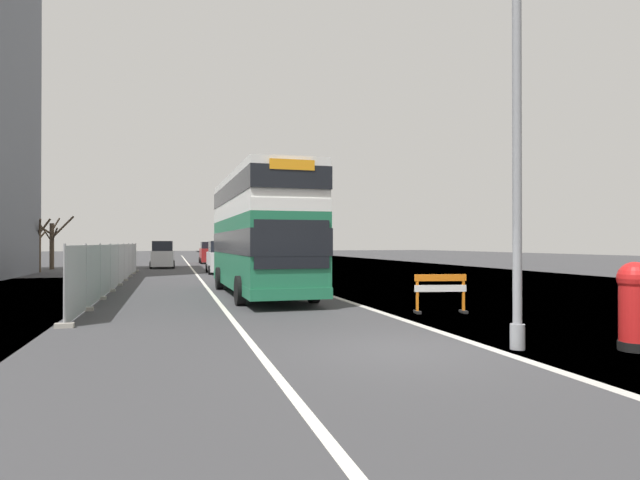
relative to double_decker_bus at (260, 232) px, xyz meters
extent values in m
cube|color=#38383A|center=(1.04, -11.90, -2.60)|extent=(140.00, 280.00, 0.10)
cube|color=#B2AFA8|center=(2.67, -11.90, -2.56)|extent=(0.24, 196.00, 0.01)
cube|color=silver|center=(-1.83, -11.90, -2.56)|extent=(0.16, 168.00, 0.01)
cube|color=#1E6B47|center=(0.00, 0.01, -0.84)|extent=(2.81, 11.15, 2.73)
cube|color=silver|center=(0.00, 0.01, 0.73)|extent=(2.81, 11.15, 0.40)
cube|color=silver|center=(0.00, 0.01, 1.59)|extent=(2.78, 11.04, 1.31)
cube|color=black|center=(0.00, 0.01, -0.43)|extent=(2.83, 11.27, 0.88)
cube|color=black|center=(0.00, 0.01, 1.59)|extent=(2.82, 11.21, 0.72)
cube|color=black|center=(0.12, -5.56, -0.49)|extent=(2.37, 0.11, 1.50)
cube|color=orange|center=(0.12, -5.56, 1.95)|extent=(1.42, 0.09, 0.32)
cube|color=#1E6B47|center=(0.00, 0.01, -2.02)|extent=(2.83, 11.27, 0.36)
cylinder|color=black|center=(-1.21, -3.46, -2.05)|extent=(0.32, 1.01, 1.00)
cylinder|color=black|center=(1.36, -3.41, -2.05)|extent=(0.32, 1.01, 1.00)
cylinder|color=black|center=(-1.35, 3.03, -2.05)|extent=(0.32, 1.01, 1.00)
cylinder|color=black|center=(1.22, 3.09, -2.05)|extent=(0.32, 1.01, 1.00)
cylinder|color=gray|center=(3.14, -12.44, 2.14)|extent=(0.18, 0.18, 9.38)
cylinder|color=gray|center=(3.14, -12.44, -2.30)|extent=(0.29, 0.29, 0.50)
cylinder|color=black|center=(5.28, -13.16, -2.46)|extent=(0.63, 0.63, 0.18)
cylinder|color=red|center=(5.28, -13.16, -1.76)|extent=(0.59, 0.59, 1.22)
sphere|color=red|center=(5.28, -13.16, -1.15)|extent=(0.66, 0.66, 0.66)
cube|color=orange|center=(4.32, -7.08, -1.49)|extent=(1.56, 0.37, 0.20)
cube|color=white|center=(4.32, -7.08, -1.81)|extent=(1.56, 0.37, 0.20)
cube|color=orange|center=(3.62, -6.95, -2.02)|extent=(0.08, 0.08, 1.06)
cube|color=black|center=(3.62, -6.95, -2.51)|extent=(0.22, 0.46, 0.08)
cube|color=orange|center=(5.01, -7.21, -2.02)|extent=(0.08, 0.08, 1.06)
cube|color=black|center=(5.01, -7.21, -2.51)|extent=(0.22, 0.46, 0.08)
cube|color=#A8AAAD|center=(-5.99, -5.44, -1.51)|extent=(0.04, 3.26, 1.98)
cube|color=#A8AAAD|center=(-5.99, -2.04, -1.51)|extent=(0.04, 3.26, 1.98)
cube|color=#A8AAAD|center=(-5.99, 1.36, -1.51)|extent=(0.04, 3.26, 1.98)
cube|color=#A8AAAD|center=(-5.99, 4.76, -1.51)|extent=(0.04, 3.26, 1.98)
cube|color=#A8AAAD|center=(-5.99, 8.16, -1.51)|extent=(0.04, 3.26, 1.98)
cube|color=#A8AAAD|center=(-5.99, 11.56, -1.51)|extent=(0.04, 3.26, 1.98)
cube|color=#A8AAAD|center=(-5.99, 14.96, -1.51)|extent=(0.04, 3.26, 1.98)
cube|color=#A8AAAD|center=(-5.99, 18.36, -1.51)|extent=(0.04, 3.26, 1.98)
cylinder|color=#939699|center=(-5.99, -7.14, -1.51)|extent=(0.06, 0.06, 2.08)
cube|color=gray|center=(-5.99, -7.14, -2.49)|extent=(0.44, 0.20, 0.12)
cylinder|color=#939699|center=(-5.99, -3.74, -1.51)|extent=(0.06, 0.06, 2.08)
cube|color=gray|center=(-5.99, -3.74, -2.49)|extent=(0.44, 0.20, 0.12)
cylinder|color=#939699|center=(-5.99, -0.34, -1.51)|extent=(0.06, 0.06, 2.08)
cube|color=gray|center=(-5.99, -0.34, -2.49)|extent=(0.44, 0.20, 0.12)
cylinder|color=#939699|center=(-5.99, 3.06, -1.51)|extent=(0.06, 0.06, 2.08)
cube|color=gray|center=(-5.99, 3.06, -2.49)|extent=(0.44, 0.20, 0.12)
cylinder|color=#939699|center=(-5.99, 6.46, -1.51)|extent=(0.06, 0.06, 2.08)
cube|color=gray|center=(-5.99, 6.46, -2.49)|extent=(0.44, 0.20, 0.12)
cylinder|color=#939699|center=(-5.99, 9.86, -1.51)|extent=(0.06, 0.06, 2.08)
cube|color=gray|center=(-5.99, 9.86, -2.49)|extent=(0.44, 0.20, 0.12)
cylinder|color=#939699|center=(-5.99, 13.26, -1.51)|extent=(0.06, 0.06, 2.08)
cube|color=gray|center=(-5.99, 13.26, -2.49)|extent=(0.44, 0.20, 0.12)
cylinder|color=#939699|center=(-5.99, 16.66, -1.51)|extent=(0.06, 0.06, 2.08)
cube|color=gray|center=(-5.99, 16.66, -2.49)|extent=(0.44, 0.20, 0.12)
cylinder|color=#939699|center=(-5.99, 20.06, -1.51)|extent=(0.06, 0.06, 2.08)
cube|color=gray|center=(-5.99, 20.06, -2.49)|extent=(0.44, 0.20, 0.12)
cube|color=silver|center=(-0.06, 16.15, -1.73)|extent=(1.88, 4.51, 1.29)
cube|color=black|center=(-0.06, 16.15, -0.70)|extent=(1.73, 2.48, 0.77)
cylinder|color=black|center=(0.88, 17.55, -2.25)|extent=(0.20, 0.60, 0.60)
cylinder|color=black|center=(-1.00, 17.55, -2.25)|extent=(0.20, 0.60, 0.60)
cylinder|color=black|center=(0.88, 14.75, -2.25)|extent=(0.20, 0.60, 0.60)
cylinder|color=black|center=(-1.00, 14.75, -2.25)|extent=(0.20, 0.60, 0.60)
cube|color=silver|center=(-4.19, 25.54, -1.74)|extent=(1.78, 3.90, 1.27)
cube|color=black|center=(-4.19, 25.54, -0.70)|extent=(1.64, 2.14, 0.82)
cylinder|color=black|center=(-3.30, 26.74, -2.25)|extent=(0.20, 0.60, 0.60)
cylinder|color=black|center=(-5.08, 26.74, -2.25)|extent=(0.20, 0.60, 0.60)
cylinder|color=black|center=(-3.30, 24.33, -2.25)|extent=(0.20, 0.60, 0.60)
cylinder|color=black|center=(-5.08, 24.33, -2.25)|extent=(0.20, 0.60, 0.60)
cube|color=maroon|center=(0.31, 35.05, -1.69)|extent=(1.79, 4.43, 1.36)
cube|color=black|center=(0.31, 35.05, -0.67)|extent=(1.65, 2.43, 0.68)
cylinder|color=black|center=(1.21, 36.42, -2.25)|extent=(0.20, 0.60, 0.60)
cylinder|color=black|center=(-0.58, 36.42, -2.25)|extent=(0.20, 0.60, 0.60)
cylinder|color=black|center=(1.21, 33.68, -2.25)|extent=(0.20, 0.60, 0.60)
cylinder|color=black|center=(-0.58, 33.68, -2.25)|extent=(0.20, 0.60, 0.60)
cylinder|color=#4C3D2D|center=(-12.67, 20.91, -0.70)|extent=(0.34, 0.34, 3.70)
cylinder|color=#4C3D2D|center=(-12.28, 20.88, 0.72)|extent=(0.91, 0.21, 1.20)
cylinder|color=#4C3D2D|center=(-12.52, 21.43, 0.13)|extent=(0.44, 1.14, 0.81)
cylinder|color=#4C3D2D|center=(-13.03, 21.07, 0.59)|extent=(0.87, 0.48, 1.33)
cylinder|color=#4C3D2D|center=(-13.26, 20.34, 0.39)|extent=(1.34, 1.29, 1.34)
cylinder|color=#4C3D2D|center=(-12.44, 20.12, 0.60)|extent=(0.61, 1.68, 1.31)
cylinder|color=#4C3D2D|center=(-12.65, 25.27, -0.71)|extent=(0.34, 0.34, 3.68)
cylinder|color=#4C3D2D|center=(-11.88, 25.43, 0.82)|extent=(1.68, 0.49, 1.86)
cylinder|color=#4C3D2D|center=(-12.48, 25.86, 1.04)|extent=(0.48, 1.29, 1.14)
cylinder|color=#4C3D2D|center=(-13.13, 25.45, 0.38)|extent=(1.08, 0.49, 1.52)
cylinder|color=#4C3D2D|center=(-13.47, 24.83, 0.86)|extent=(1.79, 1.05, 1.35)
cylinder|color=#4C3D2D|center=(-12.34, 24.67, 0.18)|extent=(0.76, 1.33, 1.15)
camera|label=1|loc=(-3.43, -21.62, -0.46)|focal=30.18mm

